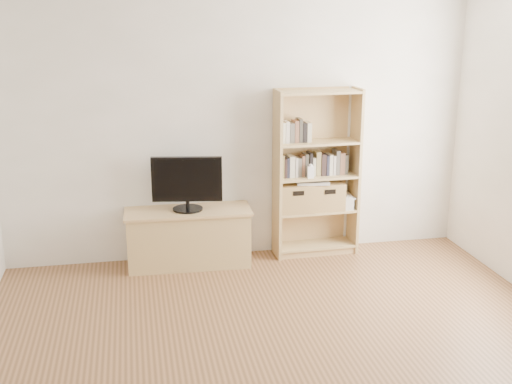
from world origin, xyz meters
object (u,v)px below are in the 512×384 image
object	(u,v)px
tv_stand	(189,238)
bookshelf	(317,173)
television	(187,184)
basket_left	(295,197)
basket_right	(326,195)
laptop	(312,182)
baby_monitor	(311,172)

from	to	relation	value
tv_stand	bookshelf	bearing A→B (deg)	4.84
television	basket_left	world-z (taller)	television
bookshelf	television	xyz separation A→B (m)	(-1.27, -0.07, -0.02)
basket_left	tv_stand	bearing A→B (deg)	-177.28
bookshelf	basket_right	size ratio (longest dim) A/B	5.00
basket_right	laptop	size ratio (longest dim) A/B	1.04
television	laptop	bearing A→B (deg)	11.29
bookshelf	basket_left	world-z (taller)	bookshelf
bookshelf	laptop	xyz separation A→B (m)	(-0.05, -0.02, -0.08)
bookshelf	baby_monitor	size ratio (longest dim) A/B	14.27
laptop	basket_right	bearing A→B (deg)	16.53
tv_stand	basket_right	xyz separation A→B (m)	(1.37, 0.07, 0.33)
baby_monitor	television	bearing A→B (deg)	178.60
basket_right	laptop	distance (m)	0.21
bookshelf	baby_monitor	xyz separation A→B (m)	(-0.09, -0.09, 0.04)
baby_monitor	basket_left	distance (m)	0.31
basket_left	laptop	bearing A→B (deg)	-3.27
baby_monitor	basket_right	world-z (taller)	baby_monitor
bookshelf	basket_right	xyz separation A→B (m)	(0.10, -0.00, -0.23)
tv_stand	bookshelf	world-z (taller)	bookshelf
basket_right	basket_left	bearing A→B (deg)	-178.31
television	baby_monitor	xyz separation A→B (m)	(1.18, -0.03, 0.06)
bookshelf	television	distance (m)	1.27
television	baby_monitor	world-z (taller)	television
television	basket_left	distance (m)	1.07
laptop	television	bearing A→B (deg)	-168.96
bookshelf	television	size ratio (longest dim) A/B	2.51
basket_left	basket_right	size ratio (longest dim) A/B	1.02
bookshelf	laptop	world-z (taller)	bookshelf
tv_stand	television	xyz separation A→B (m)	(0.00, 0.00, 0.54)
laptop	tv_stand	bearing A→B (deg)	-168.96
tv_stand	basket_left	size ratio (longest dim) A/B	3.40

